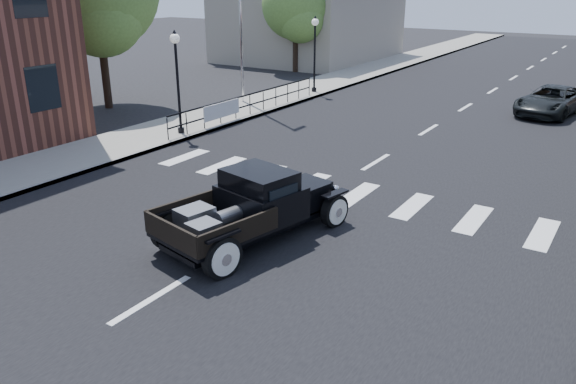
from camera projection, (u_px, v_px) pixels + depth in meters
The scene contains 13 objects.
ground at pixel (248, 241), 12.80m from camera, with size 120.00×120.00×0.00m, color black.
road at pixel (452, 116), 24.59m from camera, with size 14.00×80.00×0.02m, color black.
road_markings at pixel (410, 142), 20.66m from camera, with size 12.00×60.00×0.06m, color silver, non-canonical shape.
sidewalk_left at pixel (289, 94), 28.87m from camera, with size 3.00×80.00×0.15m, color gray.
low_building_left at pixel (310, 24), 41.53m from camera, with size 10.00×12.00×5.00m, color gray.
railing at pixel (250, 102), 24.13m from camera, with size 0.08×10.00×1.00m, color black, non-canonical shape.
banner at pixel (222, 116), 22.59m from camera, with size 0.04×2.20×0.60m, color silver, non-canonical shape.
lamp_post_b at pixel (178, 83), 20.64m from camera, with size 0.36×0.36×3.77m, color black, non-canonical shape.
lamp_post_c at pixel (315, 54), 28.51m from camera, with size 0.36×0.36×3.77m, color black, non-canonical shape.
big_tree_near at pixel (99, 18), 24.76m from camera, with size 5.45×5.45×8.01m, color #4D7130, non-canonical shape.
big_tree_far at pixel (296, 22), 35.32m from camera, with size 4.26×4.26×6.26m, color #4D7130, non-canonical shape.
hotrod_pickup at pixel (253, 206), 12.64m from camera, with size 2.21×4.74×1.64m, color black, non-canonical shape.
second_car at pixel (551, 101), 24.58m from camera, with size 2.05×4.44×1.24m, color black.
Camera 1 is at (7.04, -9.23, 5.58)m, focal length 35.00 mm.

